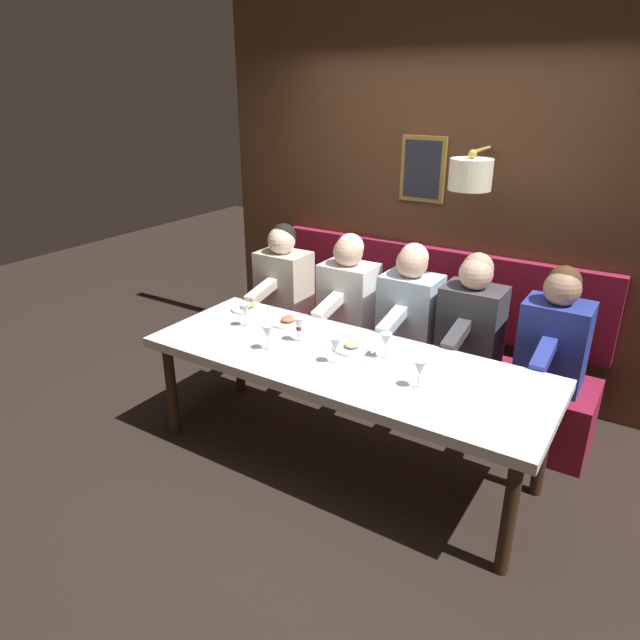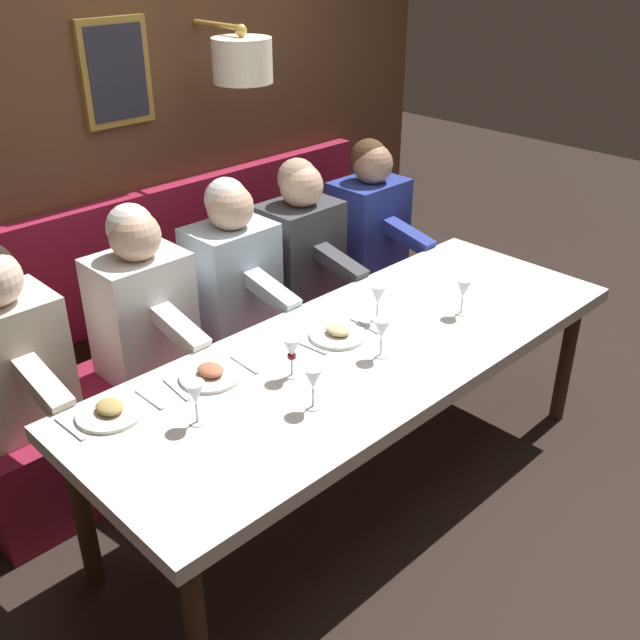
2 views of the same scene
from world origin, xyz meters
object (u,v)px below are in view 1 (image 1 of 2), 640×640
object	(u,v)px
diner_middle	(410,302)
wine_glass_2	(386,341)
dining_table	(343,367)
wine_glass_5	(420,369)
wine_glass_4	(299,325)
diner_near	(472,315)
wine_glass_3	(336,345)
wine_glass_1	(268,333)
diner_farthest	(283,276)
diner_far	(348,290)
wine_glass_0	(245,310)
diner_nearest	(555,332)

from	to	relation	value
diner_middle	wine_glass_2	xyz separation A→B (m)	(-0.76, -0.19, 0.04)
dining_table	wine_glass_5	bearing A→B (deg)	-101.17
diner_middle	wine_glass_4	size ratio (longest dim) A/B	4.82
dining_table	diner_middle	xyz separation A→B (m)	(0.88, -0.03, 0.14)
diner_near	wine_glass_3	world-z (taller)	diner_near
wine_glass_4	dining_table	bearing A→B (deg)	-97.27
wine_glass_1	wine_glass_4	bearing A→B (deg)	-22.96
diner_near	wine_glass_3	size ratio (longest dim) A/B	4.82
diner_farthest	diner_far	bearing A→B (deg)	-90.00
diner_middle	diner_far	xyz separation A→B (m)	(0.00, 0.51, 0.00)
wine_glass_3	wine_glass_4	size ratio (longest dim) A/B	1.00
diner_middle	wine_glass_3	size ratio (longest dim) A/B	4.82
wine_glass_2	diner_middle	bearing A→B (deg)	13.75
wine_glass_5	diner_middle	bearing A→B (deg)	26.75
wine_glass_4	wine_glass_0	bearing A→B (deg)	89.01
diner_far	wine_glass_2	size ratio (longest dim) A/B	4.82
dining_table	diner_farthest	size ratio (longest dim) A/B	3.10
dining_table	wine_glass_4	size ratio (longest dim) A/B	14.95
diner_near	wine_glass_3	bearing A→B (deg)	154.01
diner_middle	wine_glass_3	xyz separation A→B (m)	(-0.98, 0.03, 0.04)
diner_farthest	wine_glass_2	world-z (taller)	diner_farthest
diner_middle	diner_nearest	bearing A→B (deg)	-90.00
diner_near	wine_glass_1	world-z (taller)	diner_near
diner_middle	wine_glass_0	bearing A→B (deg)	135.47
diner_farthest	wine_glass_2	size ratio (longest dim) A/B	4.82
wine_glass_5	wine_glass_3	bearing A→B (deg)	88.90
wine_glass_0	wine_glass_3	world-z (taller)	same
wine_glass_3	diner_nearest	bearing A→B (deg)	-45.91
diner_farthest	wine_glass_0	world-z (taller)	diner_farthest
wine_glass_3	diner_middle	bearing A→B (deg)	-1.55
diner_nearest	wine_glass_1	bearing A→B (deg)	125.75
diner_far	wine_glass_5	distance (m)	1.41
diner_far	wine_glass_4	xyz separation A→B (m)	(-0.84, -0.12, 0.04)
wine_glass_1	wine_glass_2	xyz separation A→B (m)	(0.28, -0.65, 0.00)
diner_farthest	wine_glass_3	size ratio (longest dim) A/B	4.82
dining_table	wine_glass_1	distance (m)	0.50
diner_near	diner_farthest	size ratio (longest dim) A/B	1.00
wine_glass_2	diner_near	bearing A→B (deg)	-18.93
diner_near	wine_glass_0	bearing A→B (deg)	123.25
wine_glass_1	wine_glass_2	world-z (taller)	same
dining_table	diner_middle	world-z (taller)	diner_middle
dining_table	wine_glass_4	distance (m)	0.40
diner_farthest	wine_glass_2	bearing A→B (deg)	-120.54
diner_nearest	wine_glass_4	world-z (taller)	diner_nearest
diner_nearest	diner_near	bearing A→B (deg)	90.00
diner_near	diner_far	size ratio (longest dim) A/B	1.00
diner_nearest	wine_glass_1	xyz separation A→B (m)	(-1.04, 1.45, 0.04)
diner_nearest	wine_glass_0	world-z (taller)	diner_nearest
diner_farthest	wine_glass_4	world-z (taller)	diner_farthest
diner_nearest	diner_far	xyz separation A→B (m)	(0.00, 1.49, 0.00)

